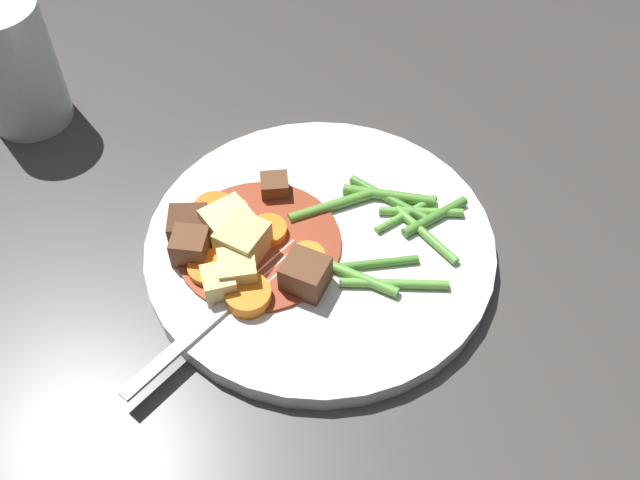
% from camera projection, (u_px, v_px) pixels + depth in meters
% --- Properties ---
extents(ground_plane, '(3.00, 3.00, 0.00)m').
position_uv_depth(ground_plane, '(320.00, 252.00, 0.59)').
color(ground_plane, '#423F3D').
extents(dinner_plate, '(0.28, 0.28, 0.02)m').
position_uv_depth(dinner_plate, '(320.00, 246.00, 0.58)').
color(dinner_plate, white).
rests_on(dinner_plate, ground_plane).
extents(stew_sauce, '(0.13, 0.13, 0.00)m').
position_uv_depth(stew_sauce, '(259.00, 244.00, 0.57)').
color(stew_sauce, '#93381E').
rests_on(stew_sauce, dinner_plate).
extents(carrot_slice_0, '(0.04, 0.04, 0.01)m').
position_uv_depth(carrot_slice_0, '(214.00, 210.00, 0.59)').
color(carrot_slice_0, orange).
rests_on(carrot_slice_0, dinner_plate).
extents(carrot_slice_1, '(0.03, 0.03, 0.01)m').
position_uv_depth(carrot_slice_1, '(233.00, 212.00, 0.59)').
color(carrot_slice_1, orange).
rests_on(carrot_slice_1, dinner_plate).
extents(carrot_slice_2, '(0.04, 0.04, 0.01)m').
position_uv_depth(carrot_slice_2, '(209.00, 269.00, 0.55)').
color(carrot_slice_2, orange).
rests_on(carrot_slice_2, dinner_plate).
extents(carrot_slice_3, '(0.03, 0.03, 0.01)m').
position_uv_depth(carrot_slice_3, '(307.00, 260.00, 0.55)').
color(carrot_slice_3, orange).
rests_on(carrot_slice_3, dinner_plate).
extents(carrot_slice_4, '(0.05, 0.05, 0.01)m').
position_uv_depth(carrot_slice_4, '(248.00, 295.00, 0.53)').
color(carrot_slice_4, orange).
rests_on(carrot_slice_4, dinner_plate).
extents(carrot_slice_5, '(0.03, 0.03, 0.01)m').
position_uv_depth(carrot_slice_5, '(268.00, 232.00, 0.57)').
color(carrot_slice_5, orange).
rests_on(carrot_slice_5, dinner_plate).
extents(potato_chunk_0, '(0.05, 0.05, 0.03)m').
position_uv_depth(potato_chunk_0, '(230.00, 227.00, 0.57)').
color(potato_chunk_0, '#EAD68C').
rests_on(potato_chunk_0, dinner_plate).
extents(potato_chunk_1, '(0.03, 0.03, 0.02)m').
position_uv_depth(potato_chunk_1, '(238.00, 270.00, 0.54)').
color(potato_chunk_1, '#E5CC7A').
rests_on(potato_chunk_1, dinner_plate).
extents(potato_chunk_2, '(0.05, 0.05, 0.03)m').
position_uv_depth(potato_chunk_2, '(244.00, 244.00, 0.55)').
color(potato_chunk_2, '#E5CC7A').
rests_on(potato_chunk_2, dinner_plate).
extents(potato_chunk_3, '(0.02, 0.03, 0.02)m').
position_uv_depth(potato_chunk_3, '(219.00, 283.00, 0.54)').
color(potato_chunk_3, '#E5CC7A').
rests_on(potato_chunk_3, dinner_plate).
extents(meat_chunk_0, '(0.03, 0.03, 0.02)m').
position_uv_depth(meat_chunk_0, '(191.00, 247.00, 0.56)').
color(meat_chunk_0, brown).
rests_on(meat_chunk_0, dinner_plate).
extents(meat_chunk_1, '(0.04, 0.04, 0.03)m').
position_uv_depth(meat_chunk_1, '(305.00, 275.00, 0.54)').
color(meat_chunk_1, brown).
rests_on(meat_chunk_1, dinner_plate).
extents(meat_chunk_2, '(0.02, 0.02, 0.02)m').
position_uv_depth(meat_chunk_2, '(275.00, 186.00, 0.60)').
color(meat_chunk_2, brown).
rests_on(meat_chunk_2, dinner_plate).
extents(meat_chunk_3, '(0.04, 0.03, 0.02)m').
position_uv_depth(meat_chunk_3, '(188.00, 224.00, 0.57)').
color(meat_chunk_3, '#4C2B19').
rests_on(meat_chunk_3, dinner_plate).
extents(green_bean_0, '(0.06, 0.06, 0.01)m').
position_uv_depth(green_bean_0, '(390.00, 199.00, 0.60)').
color(green_bean_0, '#4C8E33').
rests_on(green_bean_0, dinner_plate).
extents(green_bean_1, '(0.04, 0.07, 0.01)m').
position_uv_depth(green_bean_1, '(426.00, 235.00, 0.57)').
color(green_bean_1, '#66AD42').
rests_on(green_bean_1, dinner_plate).
extents(green_bean_2, '(0.06, 0.03, 0.01)m').
position_uv_depth(green_bean_2, '(406.00, 214.00, 0.59)').
color(green_bean_2, '#66AD42').
rests_on(green_bean_2, dinner_plate).
extents(green_bean_3, '(0.07, 0.02, 0.01)m').
position_uv_depth(green_bean_3, '(421.00, 212.00, 0.59)').
color(green_bean_3, '#66AD42').
rests_on(green_bean_3, dinner_plate).
extents(green_bean_4, '(0.06, 0.05, 0.01)m').
position_uv_depth(green_bean_4, '(353.00, 275.00, 0.55)').
color(green_bean_4, '#66AD42').
rests_on(green_bean_4, dinner_plate).
extents(green_bean_5, '(0.06, 0.03, 0.01)m').
position_uv_depth(green_bean_5, '(434.00, 215.00, 0.59)').
color(green_bean_5, '#4C8E33').
rests_on(green_bean_5, dinner_plate).
extents(green_bean_6, '(0.07, 0.02, 0.01)m').
position_uv_depth(green_bean_6, '(331.00, 206.00, 0.59)').
color(green_bean_6, '#599E38').
rests_on(green_bean_6, dinner_plate).
extents(green_bean_7, '(0.07, 0.04, 0.01)m').
position_uv_depth(green_bean_7, '(389.00, 195.00, 0.60)').
color(green_bean_7, '#599E38').
rests_on(green_bean_7, dinner_plate).
extents(green_bean_8, '(0.08, 0.03, 0.01)m').
position_uv_depth(green_bean_8, '(394.00, 284.00, 0.54)').
color(green_bean_8, '#66AD42').
rests_on(green_bean_8, dinner_plate).
extents(green_bean_9, '(0.06, 0.01, 0.01)m').
position_uv_depth(green_bean_9, '(377.00, 263.00, 0.56)').
color(green_bean_9, '#4C8E33').
rests_on(green_bean_9, dinner_plate).
extents(fork, '(0.15, 0.12, 0.00)m').
position_uv_depth(fork, '(223.00, 308.00, 0.53)').
color(fork, silver).
rests_on(fork, dinner_plate).
extents(water_glass, '(0.07, 0.07, 0.12)m').
position_uv_depth(water_glass, '(14.00, 65.00, 0.64)').
color(water_glass, silver).
rests_on(water_glass, ground_plane).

